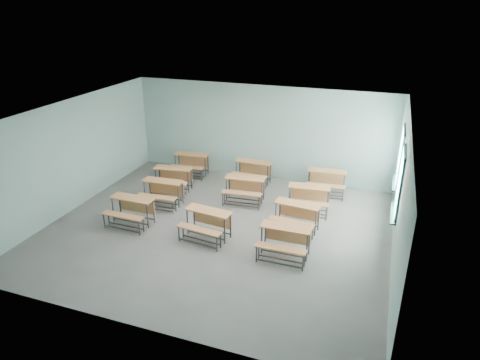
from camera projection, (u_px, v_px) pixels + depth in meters
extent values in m
cube|color=gray|center=(218.00, 229.00, 11.65)|extent=(9.00, 8.00, 0.02)
cube|color=white|center=(215.00, 113.00, 10.38)|extent=(9.00, 8.00, 0.02)
cube|color=#9CC3BE|center=(261.00, 132.00, 14.49)|extent=(9.00, 0.02, 3.20)
cube|color=#9CC3BE|center=(130.00, 256.00, 7.54)|extent=(9.00, 0.02, 3.20)
cube|color=#9CC3BE|center=(72.00, 155.00, 12.40)|extent=(0.02, 8.00, 3.20)
cube|color=#9CC3BE|center=(401.00, 200.00, 9.63)|extent=(0.02, 8.00, 3.20)
cube|color=#194743|center=(397.00, 181.00, 12.34)|extent=(0.06, 1.20, 0.06)
cube|color=#194743|center=(405.00, 129.00, 11.73)|extent=(0.06, 1.20, 0.06)
cube|color=#194743|center=(401.00, 163.00, 11.54)|extent=(0.06, 0.06, 1.60)
cube|color=#194743|center=(401.00, 150.00, 12.53)|extent=(0.06, 0.06, 1.60)
cube|color=#194743|center=(401.00, 156.00, 12.03)|extent=(0.04, 0.04, 1.48)
cube|color=#194743|center=(401.00, 156.00, 12.03)|extent=(0.04, 1.08, 0.04)
cube|color=#194743|center=(395.00, 183.00, 12.37)|extent=(0.14, 1.28, 0.04)
cube|color=white|center=(402.00, 156.00, 12.03)|extent=(0.01, 1.08, 1.48)
cube|color=#194743|center=(396.00, 211.00, 10.60)|extent=(0.06, 1.20, 0.06)
cube|color=#194743|center=(405.00, 152.00, 10.00)|extent=(0.06, 1.20, 0.06)
cube|color=#194743|center=(400.00, 192.00, 9.80)|extent=(0.06, 0.06, 1.60)
cube|color=#194743|center=(400.00, 174.00, 10.79)|extent=(0.06, 0.06, 1.60)
cube|color=#194743|center=(400.00, 182.00, 10.30)|extent=(0.04, 0.04, 1.48)
cube|color=#194743|center=(400.00, 182.00, 10.30)|extent=(0.04, 1.08, 0.04)
cube|color=#194743|center=(394.00, 213.00, 10.64)|extent=(0.14, 1.28, 0.04)
cube|color=white|center=(401.00, 183.00, 10.29)|extent=(0.01, 1.08, 1.48)
cube|color=#C87F48|center=(132.00, 198.00, 11.72)|extent=(1.22, 0.43, 0.04)
cube|color=#C87F48|center=(137.00, 205.00, 12.00)|extent=(1.15, 0.05, 0.42)
cylinder|color=#3A3D40|center=(113.00, 210.00, 11.91)|extent=(0.04, 0.04, 0.72)
cylinder|color=#3A3D40|center=(147.00, 216.00, 11.55)|extent=(0.04, 0.04, 0.72)
cylinder|color=#3A3D40|center=(120.00, 205.00, 12.19)|extent=(0.04, 0.04, 0.72)
cylinder|color=#3A3D40|center=(154.00, 211.00, 11.82)|extent=(0.04, 0.04, 0.72)
cube|color=#3A3D40|center=(131.00, 221.00, 11.83)|extent=(1.11, 0.06, 0.03)
cube|color=#3A3D40|center=(137.00, 216.00, 12.11)|extent=(1.11, 0.06, 0.03)
cube|color=#C87F48|center=(123.00, 216.00, 11.42)|extent=(1.22, 0.28, 0.04)
cylinder|color=#3A3D40|center=(104.00, 221.00, 11.61)|extent=(0.04, 0.04, 0.42)
cylinder|color=#3A3D40|center=(139.00, 228.00, 11.24)|extent=(0.04, 0.04, 0.42)
cylinder|color=#3A3D40|center=(109.00, 218.00, 11.77)|extent=(0.04, 0.04, 0.42)
cylinder|color=#3A3D40|center=(143.00, 225.00, 11.41)|extent=(0.04, 0.04, 0.42)
cube|color=#3A3D40|center=(122.00, 229.00, 11.48)|extent=(1.11, 0.06, 0.03)
cube|color=#3A3D40|center=(126.00, 226.00, 11.64)|extent=(1.11, 0.06, 0.03)
cube|color=#C87F48|center=(208.00, 211.00, 11.02)|extent=(1.25, 0.54, 0.04)
cube|color=#C87F48|center=(212.00, 218.00, 11.29)|extent=(1.15, 0.16, 0.42)
cylinder|color=#3A3D40|center=(188.00, 222.00, 11.26)|extent=(0.04, 0.04, 0.72)
cylinder|color=#3A3D40|center=(225.00, 231.00, 10.81)|extent=(0.04, 0.04, 0.72)
cylinder|color=#3A3D40|center=(194.00, 217.00, 11.53)|extent=(0.04, 0.04, 0.72)
cylinder|color=#3A3D40|center=(231.00, 226.00, 11.07)|extent=(0.04, 0.04, 0.72)
cube|color=#3A3D40|center=(206.00, 235.00, 11.14)|extent=(1.11, 0.16, 0.03)
cube|color=#3A3D40|center=(212.00, 230.00, 11.40)|extent=(1.11, 0.16, 0.03)
cube|color=#C87F48|center=(199.00, 229.00, 10.74)|extent=(1.23, 0.39, 0.04)
cylinder|color=#3A3D40|center=(179.00, 234.00, 10.97)|extent=(0.04, 0.04, 0.42)
cylinder|color=#3A3D40|center=(217.00, 244.00, 10.52)|extent=(0.04, 0.04, 0.42)
cylinder|color=#3A3D40|center=(183.00, 231.00, 11.13)|extent=(0.04, 0.04, 0.42)
cylinder|color=#3A3D40|center=(220.00, 241.00, 10.68)|extent=(0.04, 0.04, 0.42)
cube|color=#3A3D40|center=(198.00, 243.00, 10.80)|extent=(1.11, 0.16, 0.03)
cube|color=#3A3D40|center=(202.00, 240.00, 10.96)|extent=(1.11, 0.16, 0.03)
cube|color=#C87F48|center=(286.00, 227.00, 10.23)|extent=(1.21, 0.41, 0.04)
cube|color=#C87F48|center=(287.00, 235.00, 10.51)|extent=(1.15, 0.02, 0.42)
cylinder|color=#3A3D40|center=(262.00, 240.00, 10.40)|extent=(0.04, 0.04, 0.72)
cylinder|color=#3A3D40|center=(307.00, 249.00, 10.06)|extent=(0.04, 0.04, 0.72)
cylinder|color=#3A3D40|center=(265.00, 234.00, 10.68)|extent=(0.04, 0.04, 0.72)
cylinder|color=#3A3D40|center=(309.00, 242.00, 10.35)|extent=(0.04, 0.04, 0.72)
cube|color=#3A3D40|center=(283.00, 254.00, 10.34)|extent=(1.11, 0.03, 0.03)
cube|color=#3A3D40|center=(287.00, 247.00, 10.62)|extent=(1.11, 0.03, 0.03)
cube|color=#C87F48|center=(281.00, 248.00, 9.92)|extent=(1.21, 0.25, 0.04)
cylinder|color=#3A3D40|center=(256.00, 255.00, 10.10)|extent=(0.04, 0.04, 0.42)
cylinder|color=#3A3D40|center=(303.00, 263.00, 9.76)|extent=(0.04, 0.04, 0.42)
cylinder|color=#3A3D40|center=(259.00, 250.00, 10.26)|extent=(0.04, 0.04, 0.42)
cylinder|color=#3A3D40|center=(304.00, 259.00, 9.93)|extent=(0.04, 0.04, 0.42)
cube|color=#3A3D40|center=(279.00, 264.00, 9.98)|extent=(1.11, 0.03, 0.03)
cube|color=#3A3D40|center=(281.00, 259.00, 10.15)|extent=(1.11, 0.03, 0.03)
cube|color=#C87F48|center=(163.00, 181.00, 12.81)|extent=(1.23, 0.46, 0.04)
cube|color=#C87F48|center=(166.00, 188.00, 13.09)|extent=(1.15, 0.08, 0.42)
cylinder|color=#3A3D40|center=(145.00, 193.00, 12.96)|extent=(0.04, 0.04, 0.72)
cylinder|color=#3A3D40|center=(178.00, 197.00, 12.67)|extent=(0.04, 0.04, 0.72)
cylinder|color=#3A3D40|center=(150.00, 188.00, 13.24)|extent=(0.04, 0.04, 0.72)
cylinder|color=#3A3D40|center=(183.00, 193.00, 12.95)|extent=(0.04, 0.04, 0.72)
cube|color=#3A3D40|center=(162.00, 203.00, 12.91)|extent=(1.11, 0.08, 0.03)
cube|color=#3A3D40|center=(167.00, 198.00, 13.20)|extent=(1.11, 0.08, 0.03)
cube|color=#C87F48|center=(156.00, 197.00, 12.50)|extent=(1.22, 0.31, 0.04)
cylinder|color=#3A3D40|center=(138.00, 203.00, 12.65)|extent=(0.04, 0.04, 0.42)
cylinder|color=#3A3D40|center=(173.00, 208.00, 12.35)|extent=(0.04, 0.04, 0.42)
cylinder|color=#3A3D40|center=(142.00, 200.00, 12.82)|extent=(0.04, 0.04, 0.42)
cylinder|color=#3A3D40|center=(176.00, 205.00, 12.52)|extent=(0.04, 0.04, 0.42)
cube|color=#3A3D40|center=(156.00, 209.00, 12.55)|extent=(1.11, 0.08, 0.03)
cube|color=#3A3D40|center=(159.00, 206.00, 12.72)|extent=(1.11, 0.08, 0.03)
cube|color=#C87F48|center=(298.00, 204.00, 11.38)|extent=(1.25, 0.53, 0.04)
cube|color=#C87F48|center=(299.00, 212.00, 11.66)|extent=(1.15, 0.14, 0.42)
cylinder|color=#3A3D40|center=(276.00, 215.00, 11.61)|extent=(0.04, 0.04, 0.72)
cylinder|color=#3A3D40|center=(315.00, 224.00, 11.18)|extent=(0.04, 0.04, 0.72)
cylinder|color=#3A3D40|center=(280.00, 210.00, 11.88)|extent=(0.04, 0.04, 0.72)
cylinder|color=#3A3D40|center=(319.00, 218.00, 11.44)|extent=(0.04, 0.04, 0.72)
cube|color=#3A3D40|center=(295.00, 228.00, 11.49)|extent=(1.11, 0.14, 0.03)
cube|color=#3A3D40|center=(298.00, 223.00, 11.76)|extent=(1.11, 0.14, 0.03)
cube|color=#C87F48|center=(291.00, 222.00, 11.09)|extent=(1.23, 0.37, 0.04)
cylinder|color=#3A3D40|center=(270.00, 227.00, 11.32)|extent=(0.04, 0.04, 0.42)
cylinder|color=#3A3D40|center=(310.00, 236.00, 10.89)|extent=(0.04, 0.04, 0.42)
cylinder|color=#3A3D40|center=(272.00, 224.00, 11.48)|extent=(0.04, 0.04, 0.42)
cylinder|color=#3A3D40|center=(312.00, 233.00, 11.04)|extent=(0.04, 0.04, 0.42)
cube|color=#3A3D40|center=(289.00, 236.00, 11.15)|extent=(1.11, 0.14, 0.03)
cube|color=#3A3D40|center=(292.00, 232.00, 11.31)|extent=(1.11, 0.14, 0.03)
cube|color=#C87F48|center=(173.00, 168.00, 13.79)|extent=(1.25, 0.55, 0.04)
cube|color=#C87F48|center=(176.00, 175.00, 14.07)|extent=(1.15, 0.16, 0.42)
cylinder|color=#3A3D40|center=(156.00, 179.00, 13.90)|extent=(0.04, 0.04, 0.72)
cylinder|color=#3A3D40|center=(188.00, 182.00, 13.68)|extent=(0.04, 0.04, 0.72)
cylinder|color=#3A3D40|center=(160.00, 176.00, 14.19)|extent=(0.04, 0.04, 0.72)
cylinder|color=#3A3D40|center=(191.00, 179.00, 13.97)|extent=(0.04, 0.04, 0.72)
cube|color=#3A3D40|center=(172.00, 188.00, 13.89)|extent=(1.11, 0.16, 0.03)
cube|color=#3A3D40|center=(176.00, 184.00, 14.18)|extent=(1.11, 0.16, 0.03)
cube|color=#C87F48|center=(168.00, 183.00, 13.47)|extent=(1.23, 0.39, 0.04)
cylinder|color=#3A3D40|center=(151.00, 189.00, 13.58)|extent=(0.04, 0.04, 0.42)
cylinder|color=#3A3D40|center=(184.00, 192.00, 13.36)|extent=(0.04, 0.04, 0.42)
cylinder|color=#3A3D40|center=(153.00, 186.00, 13.76)|extent=(0.04, 0.04, 0.42)
cylinder|color=#3A3D40|center=(186.00, 189.00, 13.53)|extent=(0.04, 0.04, 0.42)
cube|color=#3A3D40|center=(168.00, 194.00, 13.52)|extent=(1.11, 0.16, 0.03)
cube|color=#3A3D40|center=(170.00, 192.00, 13.69)|extent=(1.11, 0.16, 0.03)
cube|color=#C87F48|center=(245.00, 178.00, 13.04)|extent=(1.24, 0.51, 0.04)
cube|color=#C87F48|center=(247.00, 185.00, 13.32)|extent=(1.15, 0.12, 0.42)
cylinder|color=#3A3D40|center=(226.00, 190.00, 13.17)|extent=(0.04, 0.04, 0.72)
cylinder|color=#3A3D40|center=(262.00, 193.00, 12.92)|extent=(0.04, 0.04, 0.72)
cylinder|color=#3A3D40|center=(229.00, 185.00, 13.46)|extent=(0.04, 0.04, 0.72)
cylinder|color=#3A3D40|center=(264.00, 189.00, 13.20)|extent=(0.04, 0.04, 0.72)
cube|color=#3A3D40|center=(244.00, 199.00, 13.14)|extent=(1.11, 0.13, 0.03)
cube|color=#3A3D40|center=(246.00, 195.00, 13.43)|extent=(1.11, 0.13, 0.03)
cube|color=#C87F48|center=(241.00, 193.00, 12.72)|extent=(1.23, 0.36, 0.04)
cylinder|color=#3A3D40|center=(223.00, 200.00, 12.85)|extent=(0.04, 0.04, 0.42)
cylinder|color=#3A3D40|center=(259.00, 204.00, 12.60)|extent=(0.04, 0.04, 0.42)
cylinder|color=#3A3D40|center=(224.00, 197.00, 13.02)|extent=(0.04, 0.04, 0.42)
cylinder|color=#3A3D40|center=(260.00, 201.00, 12.77)|extent=(0.04, 0.04, 0.42)
cube|color=#3A3D40|center=(241.00, 205.00, 12.78)|extent=(1.11, 0.13, 0.03)
cube|color=#3A3D40|center=(242.00, 203.00, 12.95)|extent=(1.11, 0.13, 0.03)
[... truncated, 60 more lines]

